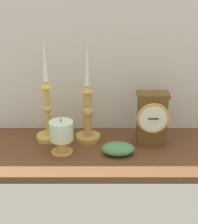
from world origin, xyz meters
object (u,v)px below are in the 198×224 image
at_px(mantel_clock, 152,118).
at_px(candlestick_tall_center, 88,113).
at_px(candlestick_tall_left, 48,112).
at_px(pillar_candle_front, 61,134).

distance_m(mantel_clock, candlestick_tall_center, 0.23).
distance_m(candlestick_tall_left, candlestick_tall_center, 0.14).
xyz_separation_m(mantel_clock, candlestick_tall_left, (-0.37, 0.04, 0.01)).
bearing_deg(mantel_clock, candlestick_tall_left, 173.98).
relative_size(candlestick_tall_center, pillar_candle_front, 2.88).
height_order(mantel_clock, pillar_candle_front, mantel_clock).
relative_size(mantel_clock, candlestick_tall_left, 0.52).
bearing_deg(candlestick_tall_left, mantel_clock, -6.02).
xyz_separation_m(mantel_clock, pillar_candle_front, (-0.31, -0.06, -0.03)).
bearing_deg(candlestick_tall_center, pillar_candle_front, -132.41).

